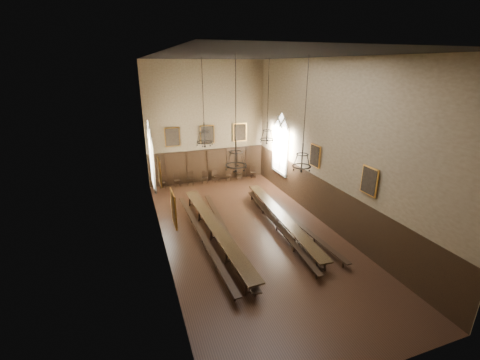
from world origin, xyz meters
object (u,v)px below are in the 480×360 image
table_right (281,221)px  chair_2 (190,181)px  chair_1 (177,183)px  chandelier_front_right (302,160)px  chair_4 (216,178)px  bench_left_inner (226,234)px  chair_5 (229,177)px  chandelier_back_right (267,134)px  chandelier_front_left (236,158)px  bench_right_outer (292,221)px  chair_7 (253,174)px  chair_3 (205,180)px  chandelier_back_left (205,137)px  bench_left_outer (202,237)px  chair_0 (163,185)px  table_left (215,232)px  chair_6 (239,175)px  bench_right_inner (277,226)px

table_right → chair_2: 9.14m
chair_1 → chandelier_front_right: 12.21m
chair_4 → table_right: bearing=-96.9°
bench_left_inner → chair_5: (2.89, 8.58, -0.02)m
chandelier_back_right → chandelier_front_left: size_ratio=1.09×
bench_right_outer → chair_7: 8.45m
chandelier_back_right → chair_4: bearing=103.7°
chair_3 → chandelier_front_left: size_ratio=0.22×
chandelier_front_right → chair_3: bearing=101.1°
bench_right_outer → chandelier_front_left: chandelier_front_left is taller
chair_4 → chandelier_front_left: size_ratio=0.22×
chair_2 → chandelier_back_left: size_ratio=0.23×
chair_7 → chandelier_back_right: chandelier_back_right is taller
bench_right_outer → chair_1: (-5.12, 8.42, 0.03)m
chair_4 → chandelier_front_left: (-2.25, -11.50, 4.90)m
bench_left_inner → chair_5: chair_5 is taller
bench_left_outer → chair_2: (1.11, 8.57, 0.01)m
bench_right_outer → chair_7: bearing=83.2°
chandelier_front_right → chair_5: bearing=90.8°
bench_right_outer → chair_5: chair_5 is taller
chair_0 → chandelier_front_right: 12.63m
table_right → table_left: bearing=-179.4°
bench_left_inner → chair_4: chair_4 is taller
table_right → bench_right_outer: 0.69m
bench_left_outer → bench_right_outer: 5.24m
chair_2 → chair_6: 3.93m
chair_2 → chandelier_front_left: bearing=-77.5°
table_left → bench_left_outer: bearing=-174.8°
chandelier_back_left → chair_0: bearing=106.6°
chandelier_back_left → chandelier_back_right: (3.73, 0.06, -0.11)m
table_right → chandelier_back_left: size_ratio=2.14×
bench_right_inner → chair_2: 9.25m
chair_2 → bench_left_inner: bearing=-75.4°
chandelier_front_right → chandelier_back_right: bearing=86.0°
table_right → chair_1: 9.54m
table_left → chandelier_back_left: chandelier_back_left is taller
chair_6 → chair_0: bearing=-171.5°
chair_0 → chandelier_back_right: size_ratio=0.19×
bench_left_outer → bench_right_outer: bearing=1.4°
chair_2 → chandelier_back_right: size_ratio=0.22×
bench_right_outer → chair_2: chair_2 is taller
chair_2 → chair_6: size_ratio=1.07×
chair_2 → chandelier_front_right: size_ratio=0.21×
chair_5 → chandelier_front_right: bearing=-69.4°
bench_right_inner → chair_2: (-3.04, 8.73, 0.03)m
bench_left_inner → chair_7: chair_7 is taller
bench_left_outer → chair_0: bearing=96.3°
chandelier_front_left → chandelier_front_right: (3.43, 0.79, -0.59)m
bench_right_inner → chair_7: 8.93m
chair_4 → chair_2: bearing=164.8°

